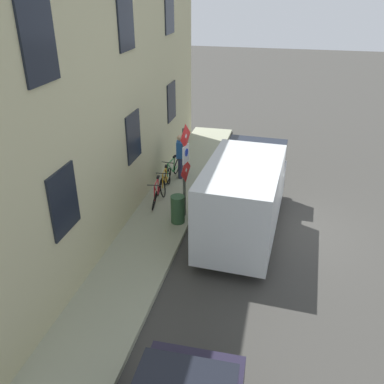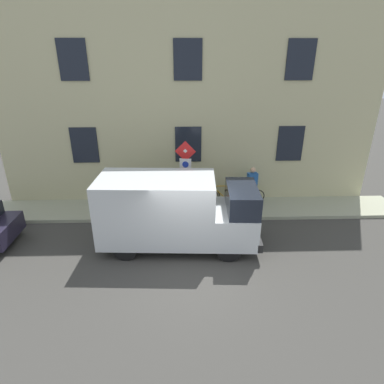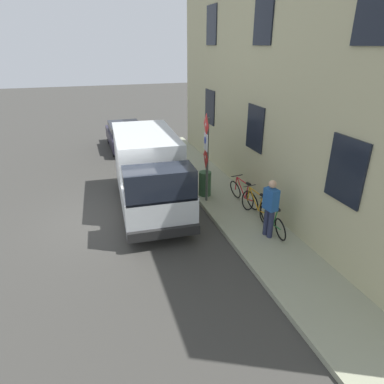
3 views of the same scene
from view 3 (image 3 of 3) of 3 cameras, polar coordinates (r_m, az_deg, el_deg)
ground_plane at (r=11.25m, az=-13.09°, el=-4.43°), size 80.00×80.00×0.00m
sidewalk_slab at (r=12.07m, az=5.85°, el=-1.52°), size 1.92×17.77×0.14m
building_facade at (r=11.56m, az=13.00°, el=17.89°), size 0.75×15.77×8.25m
sign_post_stacked at (r=11.22m, az=2.41°, el=7.38°), size 0.18×0.56×2.96m
delivery_van at (r=11.32m, az=-7.41°, el=3.61°), size 2.27×5.42×2.50m
parked_hatchback at (r=18.64m, az=-11.28°, el=9.49°), size 1.80×4.02×1.38m
bicycle_green at (r=10.13m, az=13.52°, el=-4.55°), size 0.46×1.72×0.89m
bicycle_orange at (r=10.86m, az=10.97°, el=-2.28°), size 0.46×1.72×0.89m
bicycle_red at (r=11.63m, az=8.77°, el=-0.30°), size 0.49×1.72×0.89m
pedestrian at (r=9.58m, az=13.20°, el=-2.45°), size 0.33×0.44×1.72m
litter_bin at (r=12.15m, az=2.22°, el=1.46°), size 0.44×0.44×0.90m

